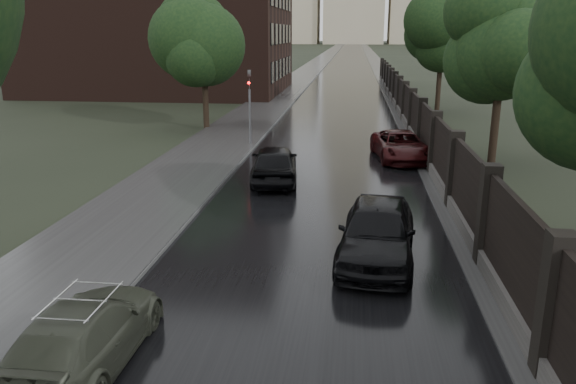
{
  "coord_description": "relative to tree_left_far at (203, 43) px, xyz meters",
  "views": [
    {
      "loc": [
        1.09,
        -4.13,
        5.87
      ],
      "look_at": [
        -0.67,
        11.09,
        1.5
      ],
      "focal_mm": 35.0,
      "sensor_mm": 36.0,
      "label": 1
    }
  ],
  "objects": [
    {
      "name": "traffic_light",
      "position": [
        3.7,
        -5.01,
        -2.84
      ],
      "size": [
        0.16,
        0.32,
        4.0
      ],
      "color": "#59595E",
      "rests_on": "ground"
    },
    {
      "name": "tree_right_c",
      "position": [
        15.5,
        10.0,
        -0.29
      ],
      "size": [
        4.08,
        4.08,
        7.01
      ],
      "color": "black",
      "rests_on": "ground"
    },
    {
      "name": "volga_sedan",
      "position": [
        4.4,
        -25.6,
        -4.61
      ],
      "size": [
        1.78,
        4.37,
        1.27
      ],
      "primitive_type": "imported",
      "rotation": [
        0.0,
        0.0,
        3.14
      ],
      "color": "#3D4134",
      "rests_on": "ground"
    },
    {
      "name": "hatchback_left",
      "position": [
        6.01,
        -12.25,
        -4.47
      ],
      "size": [
        2.3,
        4.7,
        1.54
      ],
      "primitive_type": "imported",
      "rotation": [
        0.0,
        0.0,
        3.25
      ],
      "color": "black",
      "rests_on": "ground"
    },
    {
      "name": "tree_left_far",
      "position": [
        0.0,
        0.0,
        0.0
      ],
      "size": [
        4.25,
        4.25,
        7.39
      ],
      "color": "black",
      "rests_on": "ground"
    },
    {
      "name": "car_right_far",
      "position": [
        11.4,
        -7.52,
        -4.56
      ],
      "size": [
        2.89,
        5.16,
        1.36
      ],
      "primitive_type": "imported",
      "rotation": [
        0.0,
        0.0,
        0.13
      ],
      "color": "black",
      "rests_on": "ground"
    },
    {
      "name": "road",
      "position": [
        8.0,
        160.0,
        -5.23
      ],
      "size": [
        8.0,
        420.0,
        0.02
      ],
      "primitive_type": "cube",
      "color": "black",
      "rests_on": "ground"
    },
    {
      "name": "sidewalk_left",
      "position": [
        2.0,
        160.0,
        -5.16
      ],
      "size": [
        4.0,
        420.0,
        0.16
      ],
      "primitive_type": "cube",
      "color": "#2D2D2D",
      "rests_on": "ground"
    },
    {
      "name": "verge_right",
      "position": [
        13.5,
        160.0,
        -5.2
      ],
      "size": [
        3.0,
        420.0,
        0.08
      ],
      "primitive_type": "cube",
      "color": "#2D2D2D",
      "rests_on": "ground"
    },
    {
      "name": "tree_right_b",
      "position": [
        15.5,
        -8.0,
        -0.29
      ],
      "size": [
        4.08,
        4.08,
        7.01
      ],
      "color": "black",
      "rests_on": "ground"
    },
    {
      "name": "fence_right",
      "position": [
        12.6,
        2.01,
        -4.23
      ],
      "size": [
        0.45,
        75.72,
        2.7
      ],
      "color": "#383533",
      "rests_on": "ground"
    },
    {
      "name": "car_right_near",
      "position": [
        9.83,
        -20.01,
        -4.42
      ],
      "size": [
        2.38,
        4.96,
        1.64
      ],
      "primitive_type": "imported",
      "rotation": [
        0.0,
        0.0,
        -0.09
      ],
      "color": "black",
      "rests_on": "ground"
    }
  ]
}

